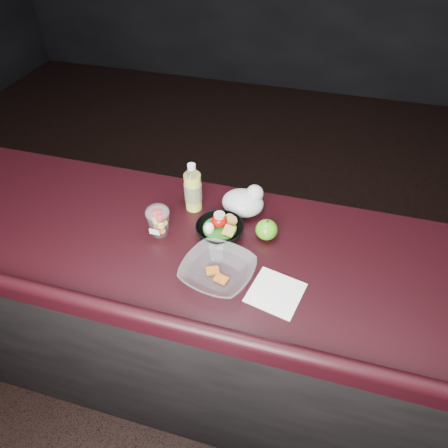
{
  "coord_description": "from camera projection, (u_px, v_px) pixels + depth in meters",
  "views": [
    {
      "loc": [
        0.27,
        -0.65,
        2.05
      ],
      "look_at": [
        -0.01,
        0.34,
        1.1
      ],
      "focal_mm": 32.0,
      "sensor_mm": 36.0,
      "label": 1
    }
  ],
  "objects": [
    {
      "name": "fruit_cup",
      "position": [
        158.0,
        220.0,
        1.44
      ],
      "size": [
        0.09,
        0.09,
        0.12
      ],
      "color": "white",
      "rests_on": "counter"
    },
    {
      "name": "ground",
      "position": [
        207.0,
        439.0,
        1.91
      ],
      "size": [
        8.0,
        8.0,
        0.0
      ],
      "primitive_type": "plane",
      "color": "black",
      "rests_on": "ground"
    },
    {
      "name": "counter",
      "position": [
        224.0,
        327.0,
        1.77
      ],
      "size": [
        4.06,
        0.71,
        1.02
      ],
      "color": "black",
      "rests_on": "ground"
    },
    {
      "name": "paper_napkin",
      "position": [
        276.0,
        292.0,
        1.28
      ],
      "size": [
        0.19,
        0.19,
        0.0
      ],
      "primitive_type": "cube",
      "rotation": [
        0.0,
        0.0,
        -0.22
      ],
      "color": "white",
      "rests_on": "counter"
    },
    {
      "name": "lemonade_bottle",
      "position": [
        193.0,
        190.0,
        1.53
      ],
      "size": [
        0.07,
        0.07,
        0.21
      ],
      "color": "yellow",
      "rests_on": "counter"
    },
    {
      "name": "green_apple",
      "position": [
        267.0,
        230.0,
        1.44
      ],
      "size": [
        0.08,
        0.08,
        0.08
      ],
      "color": "#3E870F",
      "rests_on": "counter"
    },
    {
      "name": "takeout_bowl",
      "position": [
        218.0,
        271.0,
        1.31
      ],
      "size": [
        0.28,
        0.28,
        0.06
      ],
      "rotation": [
        0.0,
        0.0,
        -0.2
      ],
      "color": "silver",
      "rests_on": "counter"
    },
    {
      "name": "room_shell",
      "position": [
        175.0,
        37.0,
        0.66
      ],
      "size": [
        8.0,
        8.0,
        8.0
      ],
      "color": "black",
      "rests_on": "ground"
    },
    {
      "name": "plastic_bag",
      "position": [
        244.0,
        202.0,
        1.54
      ],
      "size": [
        0.16,
        0.13,
        0.12
      ],
      "color": "silver",
      "rests_on": "counter"
    },
    {
      "name": "snack_bowl",
      "position": [
        219.0,
        230.0,
        1.45
      ],
      "size": [
        0.23,
        0.23,
        0.1
      ],
      "rotation": [
        0.0,
        0.0,
        0.37
      ],
      "color": "black",
      "rests_on": "counter"
    }
  ]
}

